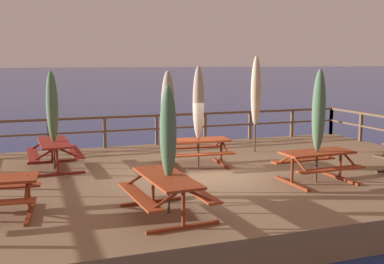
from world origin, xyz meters
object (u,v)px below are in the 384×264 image
picnic_table_front_left (197,147)px  patio_umbrella_tall_back_right (319,111)px  patio_umbrella_short_front (198,103)px  patio_umbrella_short_mid (168,133)px  picnic_table_mid_left (54,149)px  patio_umbrella_short_back (256,91)px  picnic_table_mid_centre (167,187)px  picnic_table_mid_right (317,160)px  patio_umbrella_tall_front (168,116)px  patio_umbrella_tall_back_left (52,107)px

picnic_table_front_left → patio_umbrella_tall_back_right: bearing=-50.9°
patio_umbrella_short_front → patio_umbrella_short_mid: size_ratio=1.13×
picnic_table_mid_left → patio_umbrella_short_back: patio_umbrella_short_back is taller
picnic_table_mid_centre → patio_umbrella_tall_back_right: (4.15, 1.14, 1.20)m
picnic_table_mid_right → patio_umbrella_tall_front: patio_umbrella_tall_front is taller
picnic_table_mid_centre → patio_umbrella_short_front: patio_umbrella_short_front is taller
picnic_table_mid_centre → patio_umbrella_short_back: 6.97m
patio_umbrella_short_back → patio_umbrella_short_mid: bearing=-131.3°
picnic_table_mid_centre → patio_umbrella_tall_back_left: (-1.83, 4.80, 1.15)m
picnic_table_mid_left → patio_umbrella_tall_back_left: (0.00, 0.01, 1.15)m
picnic_table_front_left → patio_umbrella_tall_front: patio_umbrella_tall_front is taller
picnic_table_mid_left → patio_umbrella_short_front: (3.84, -1.07, 1.23)m
picnic_table_mid_right → picnic_table_mid_left: same height
picnic_table_mid_centre → patio_umbrella_short_mid: (0.06, 0.08, 1.03)m
patio_umbrella_tall_back_left → patio_umbrella_short_mid: size_ratio=1.07×
picnic_table_mid_left → patio_umbrella_short_back: size_ratio=0.66×
patio_umbrella_short_mid → patio_umbrella_tall_back_left: bearing=111.8°
picnic_table_mid_right → picnic_table_mid_centre: 4.33m
patio_umbrella_tall_back_right → patio_umbrella_tall_back_left: size_ratio=1.03×
patio_umbrella_tall_front → picnic_table_front_left: bearing=56.6°
patio_umbrella_short_mid → patio_umbrella_tall_front: patio_umbrella_tall_front is taller
picnic_table_mid_right → patio_umbrella_short_front: 3.57m
picnic_table_front_left → patio_umbrella_tall_back_left: size_ratio=0.71×
picnic_table_front_left → patio_umbrella_tall_back_left: patio_umbrella_tall_back_left is taller
picnic_table_mid_right → patio_umbrella_short_back: patio_umbrella_short_back is taller
patio_umbrella_short_front → picnic_table_mid_right: bearing=-49.8°
picnic_table_mid_right → patio_umbrella_tall_front: 3.90m
patio_umbrella_tall_back_left → picnic_table_mid_left: bearing=-96.2°
picnic_table_front_left → picnic_table_mid_left: bearing=165.4°
patio_umbrella_tall_back_right → patio_umbrella_tall_front: bearing=174.7°
patio_umbrella_tall_back_left → picnic_table_front_left: bearing=-14.7°
picnic_table_mid_left → patio_umbrella_tall_back_right: 7.11m
picnic_table_front_left → patio_umbrella_tall_front: size_ratio=0.69×
picnic_table_mid_left → patio_umbrella_tall_back_right: (5.98, -3.64, 1.20)m
patio_umbrella_short_front → patio_umbrella_tall_front: patio_umbrella_short_front is taller
picnic_table_front_left → patio_umbrella_tall_back_right: (2.15, -2.65, 1.20)m
picnic_table_mid_centre → patio_umbrella_short_front: size_ratio=0.75×
patio_umbrella_short_back → patio_umbrella_tall_back_right: (-0.35, -3.99, -0.23)m
patio_umbrella_short_front → patio_umbrella_short_mid: (-1.95, -3.64, -0.20)m
picnic_table_mid_centre → patio_umbrella_short_mid: size_ratio=0.85×
picnic_table_mid_right → patio_umbrella_short_back: (0.33, 3.97, 1.43)m
picnic_table_mid_centre → patio_umbrella_tall_front: patio_umbrella_tall_front is taller
picnic_table_mid_centre → patio_umbrella_tall_back_right: patio_umbrella_tall_back_right is taller
picnic_table_front_left → patio_umbrella_tall_back_right: 3.62m
patio_umbrella_short_back → patio_umbrella_short_mid: (-4.44, -5.05, -0.40)m
patio_umbrella_short_mid → picnic_table_mid_left: bearing=111.9°
picnic_table_front_left → picnic_table_mid_centre: (-2.00, -3.79, 0.01)m
patio_umbrella_short_back → patio_umbrella_short_front: (-2.49, -1.42, -0.19)m
patio_umbrella_tall_back_right → picnic_table_mid_right: bearing=34.1°
picnic_table_mid_right → picnic_table_mid_centre: (-4.17, -1.16, 0.01)m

